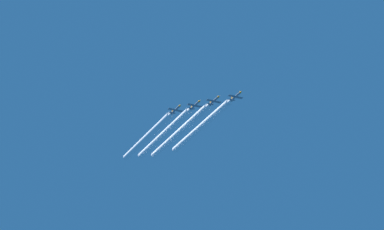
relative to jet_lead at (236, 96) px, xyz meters
The scene contains 8 objects.
jet_lead is the anchor object (origin of this frame).
jet_second_echelon 12.30m from the jet_lead, 40.39° to the right, with size 8.59×12.50×3.00m.
jet_third_echelon 23.36m from the jet_lead, 42.27° to the right, with size 8.59×12.50×3.00m.
jet_fourth_echelon 34.50m from the jet_lead, 41.54° to the right, with size 8.59×12.50×3.00m.
smoke_trail_lead 43.25m from the jet_lead, 90.00° to the right, with size 3.83×75.12×3.83m.
smoke_trail_second_echelon 53.60m from the jet_lead, 79.97° to the right, with size 3.83×78.30×3.83m.
smoke_trail_third_echelon 60.26m from the jet_lead, 73.38° to the right, with size 3.83×72.74×3.83m.
smoke_trail_fourth_echelon 68.06m from the jet_lead, 67.78° to the right, with size 3.83×68.93×3.83m.
Camera 1 is at (203.57, 413.07, 2.85)m, focal length 87.79 mm.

